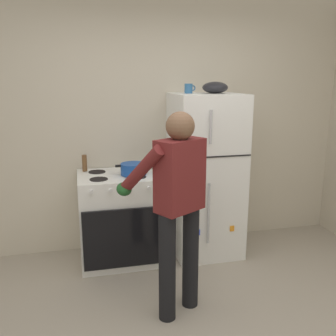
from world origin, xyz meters
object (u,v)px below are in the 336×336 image
object	(u,v)px
stove_range	(118,218)
mixing_bowl	(215,88)
refrigerator	(205,175)
red_pot	(133,169)
person_cook	(176,197)
coffee_mug	(189,89)
pepper_mill	(85,163)

from	to	relation	value
stove_range	mixing_bowl	world-z (taller)	mixing_bowl
refrigerator	red_pot	bearing A→B (deg)	-176.26
refrigerator	red_pot	distance (m)	0.77
person_cook	coffee_mug	bearing A→B (deg)	69.05
person_cook	red_pot	xyz separation A→B (m)	(-0.19, 0.93, 0.00)
stove_range	mixing_bowl	bearing A→B (deg)	0.59
red_pot	refrigerator	bearing A→B (deg)	3.74
red_pot	pepper_mill	size ratio (longest dim) A/B	2.12
pepper_mill	coffee_mug	bearing A→B (deg)	-8.18
refrigerator	person_cook	xyz separation A→B (m)	(-0.57, -0.98, 0.12)
refrigerator	coffee_mug	distance (m)	0.90
stove_range	red_pot	size ratio (longest dim) A/B	2.59
red_pot	coffee_mug	world-z (taller)	coffee_mug
person_cook	red_pot	bearing A→B (deg)	101.31
coffee_mug	mixing_bowl	xyz separation A→B (m)	(0.26, -0.05, 0.01)
stove_range	pepper_mill	world-z (taller)	pepper_mill
person_cook	red_pot	size ratio (longest dim) A/B	4.58
refrigerator	pepper_mill	bearing A→B (deg)	170.68
mixing_bowl	refrigerator	bearing A→B (deg)	-179.79
refrigerator	stove_range	xyz separation A→B (m)	(-0.92, -0.01, -0.39)
stove_range	coffee_mug	distance (m)	1.48
red_pot	pepper_mill	xyz separation A→B (m)	(-0.46, 0.25, 0.03)
stove_range	coffee_mug	size ratio (longest dim) A/B	8.09
mixing_bowl	pepper_mill	bearing A→B (deg)	171.26
pepper_mill	mixing_bowl	xyz separation A→B (m)	(1.30, -0.20, 0.74)
refrigerator	pepper_mill	size ratio (longest dim) A/B	10.17
red_pot	mixing_bowl	world-z (taller)	mixing_bowl
refrigerator	mixing_bowl	distance (m)	0.90
refrigerator	coffee_mug	size ratio (longest dim) A/B	14.96
person_cook	mixing_bowl	size ratio (longest dim) A/B	6.29
refrigerator	coffee_mug	bearing A→B (deg)	164.17
person_cook	coffee_mug	size ratio (longest dim) A/B	14.28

